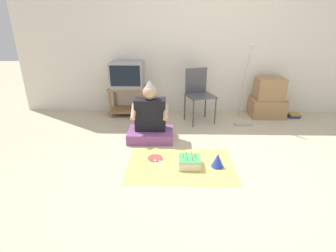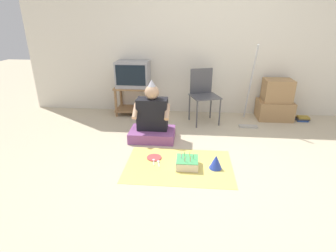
{
  "view_description": "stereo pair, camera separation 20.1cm",
  "coord_description": "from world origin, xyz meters",
  "px_view_note": "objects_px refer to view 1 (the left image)",
  "views": [
    {
      "loc": [
        -0.49,
        -2.6,
        1.58
      ],
      "look_at": [
        -0.56,
        0.4,
        0.35
      ],
      "focal_mm": 28.0,
      "sensor_mm": 36.0,
      "label": 1
    },
    {
      "loc": [
        -0.29,
        -2.58,
        1.58
      ],
      "look_at": [
        -0.56,
        0.4,
        0.35
      ],
      "focal_mm": 28.0,
      "sensor_mm": 36.0,
      "label": 2
    }
  ],
  "objects_px": {
    "cardboard_box_stack": "(268,99)",
    "birthday_cake": "(189,162)",
    "person_seated": "(150,121)",
    "tv": "(127,75)",
    "party_hat_blue": "(218,160)",
    "dust_mop": "(244,101)",
    "paper_plate": "(155,158)",
    "folding_chair": "(198,91)",
    "book_pile": "(294,116)"
  },
  "relations": [
    {
      "from": "book_pile",
      "to": "birthday_cake",
      "type": "relative_size",
      "value": 0.78
    },
    {
      "from": "folding_chair",
      "to": "party_hat_blue",
      "type": "height_order",
      "value": "folding_chair"
    },
    {
      "from": "cardboard_box_stack",
      "to": "dust_mop",
      "type": "xyz_separation_m",
      "value": [
        -0.5,
        -0.32,
        0.07
      ]
    },
    {
      "from": "cardboard_box_stack",
      "to": "paper_plate",
      "type": "relative_size",
      "value": 3.77
    },
    {
      "from": "dust_mop",
      "to": "paper_plate",
      "type": "xyz_separation_m",
      "value": [
        -1.34,
        -1.23,
        -0.36
      ]
    },
    {
      "from": "tv",
      "to": "birthday_cake",
      "type": "xyz_separation_m",
      "value": [
        0.98,
        -1.75,
        -0.65
      ]
    },
    {
      "from": "folding_chair",
      "to": "birthday_cake",
      "type": "height_order",
      "value": "folding_chair"
    },
    {
      "from": "party_hat_blue",
      "to": "folding_chair",
      "type": "bearing_deg",
      "value": 94.29
    },
    {
      "from": "cardboard_box_stack",
      "to": "book_pile",
      "type": "distance_m",
      "value": 0.53
    },
    {
      "from": "cardboard_box_stack",
      "to": "birthday_cake",
      "type": "distance_m",
      "value": 2.25
    },
    {
      "from": "book_pile",
      "to": "birthday_cake",
      "type": "height_order",
      "value": "birthday_cake"
    },
    {
      "from": "person_seated",
      "to": "birthday_cake",
      "type": "height_order",
      "value": "person_seated"
    },
    {
      "from": "folding_chair",
      "to": "party_hat_blue",
      "type": "xyz_separation_m",
      "value": [
        0.11,
        -1.5,
        -0.41
      ]
    },
    {
      "from": "tv",
      "to": "person_seated",
      "type": "relative_size",
      "value": 0.65
    },
    {
      "from": "book_pile",
      "to": "party_hat_blue",
      "type": "distance_m",
      "value": 2.27
    },
    {
      "from": "tv",
      "to": "paper_plate",
      "type": "bearing_deg",
      "value": -70.22
    },
    {
      "from": "birthday_cake",
      "to": "folding_chair",
      "type": "bearing_deg",
      "value": 81.99
    },
    {
      "from": "tv",
      "to": "party_hat_blue",
      "type": "distance_m",
      "value": 2.28
    },
    {
      "from": "folding_chair",
      "to": "party_hat_blue",
      "type": "relative_size",
      "value": 5.25
    },
    {
      "from": "folding_chair",
      "to": "cardboard_box_stack",
      "type": "height_order",
      "value": "folding_chair"
    },
    {
      "from": "dust_mop",
      "to": "book_pile",
      "type": "height_order",
      "value": "dust_mop"
    },
    {
      "from": "tv",
      "to": "person_seated",
      "type": "xyz_separation_m",
      "value": [
        0.47,
        -1.01,
        -0.44
      ]
    },
    {
      "from": "person_seated",
      "to": "tv",
      "type": "bearing_deg",
      "value": 114.91
    },
    {
      "from": "tv",
      "to": "party_hat_blue",
      "type": "relative_size",
      "value": 3.38
    },
    {
      "from": "folding_chair",
      "to": "book_pile",
      "type": "xyz_separation_m",
      "value": [
        1.68,
        0.15,
        -0.46
      ]
    },
    {
      "from": "tv",
      "to": "dust_mop",
      "type": "bearing_deg",
      "value": -10.63
    },
    {
      "from": "party_hat_blue",
      "to": "cardboard_box_stack",
      "type": "bearing_deg",
      "value": 57.34
    },
    {
      "from": "birthday_cake",
      "to": "person_seated",
      "type": "bearing_deg",
      "value": 124.35
    },
    {
      "from": "dust_mop",
      "to": "person_seated",
      "type": "xyz_separation_m",
      "value": [
        -1.44,
        -0.65,
        -0.1
      ]
    },
    {
      "from": "tv",
      "to": "cardboard_box_stack",
      "type": "distance_m",
      "value": 2.44
    },
    {
      "from": "cardboard_box_stack",
      "to": "birthday_cake",
      "type": "relative_size",
      "value": 2.71
    },
    {
      "from": "book_pile",
      "to": "birthday_cake",
      "type": "distance_m",
      "value": 2.5
    },
    {
      "from": "tv",
      "to": "birthday_cake",
      "type": "distance_m",
      "value": 2.11
    },
    {
      "from": "birthday_cake",
      "to": "paper_plate",
      "type": "bearing_deg",
      "value": 157.87
    },
    {
      "from": "person_seated",
      "to": "paper_plate",
      "type": "height_order",
      "value": "person_seated"
    },
    {
      "from": "book_pile",
      "to": "cardboard_box_stack",
      "type": "bearing_deg",
      "value": 170.81
    },
    {
      "from": "party_hat_blue",
      "to": "dust_mop",
      "type": "bearing_deg",
      "value": 66.59
    },
    {
      "from": "folding_chair",
      "to": "person_seated",
      "type": "xyz_separation_m",
      "value": [
        -0.72,
        -0.75,
        -0.23
      ]
    },
    {
      "from": "birthday_cake",
      "to": "party_hat_blue",
      "type": "xyz_separation_m",
      "value": [
        0.32,
        -0.01,
        0.03
      ]
    },
    {
      "from": "cardboard_box_stack",
      "to": "dust_mop",
      "type": "distance_m",
      "value": 0.6
    },
    {
      "from": "party_hat_blue",
      "to": "paper_plate",
      "type": "relative_size",
      "value": 0.91
    },
    {
      "from": "person_seated",
      "to": "party_hat_blue",
      "type": "relative_size",
      "value": 5.17
    },
    {
      "from": "person_seated",
      "to": "folding_chair",
      "type": "bearing_deg",
      "value": 46.37
    },
    {
      "from": "tv",
      "to": "paper_plate",
      "type": "relative_size",
      "value": 3.07
    },
    {
      "from": "book_pile",
      "to": "paper_plate",
      "type": "xyz_separation_m",
      "value": [
        -2.29,
        -1.48,
        -0.03
      ]
    },
    {
      "from": "folding_chair",
      "to": "paper_plate",
      "type": "bearing_deg",
      "value": -114.85
    },
    {
      "from": "tv",
      "to": "person_seated",
      "type": "distance_m",
      "value": 1.2
    },
    {
      "from": "dust_mop",
      "to": "birthday_cake",
      "type": "height_order",
      "value": "dust_mop"
    },
    {
      "from": "tv",
      "to": "birthday_cake",
      "type": "relative_size",
      "value": 2.21
    },
    {
      "from": "dust_mop",
      "to": "person_seated",
      "type": "relative_size",
      "value": 1.49
    }
  ]
}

